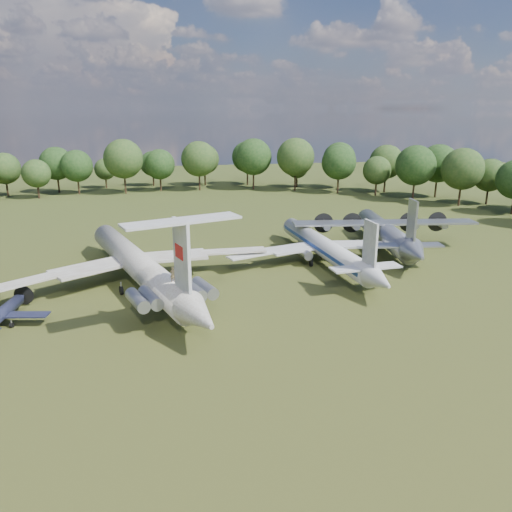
{
  "coord_description": "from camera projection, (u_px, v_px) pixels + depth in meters",
  "views": [
    {
      "loc": [
        -1.42,
        -64.59,
        23.09
      ],
      "look_at": [
        9.92,
        -4.53,
        5.0
      ],
      "focal_mm": 35.0,
      "sensor_mm": 36.0,
      "label": 1
    }
  ],
  "objects": [
    {
      "name": "ground",
      "position": [
        178.0,
        286.0,
        67.67
      ],
      "size": [
        300.0,
        300.0,
        0.0
      ],
      "primitive_type": "plane",
      "color": "#234015",
      "rests_on": "ground"
    },
    {
      "name": "an12_transport",
      "position": [
        385.0,
        236.0,
        84.69
      ],
      "size": [
        35.56,
        38.72,
        4.59
      ],
      "primitive_type": null,
      "rotation": [
        0.0,
        0.0,
        -0.13
      ],
      "color": "#A0A3A8",
      "rests_on": "ground"
    },
    {
      "name": "tu104_jet",
      "position": [
        324.0,
        251.0,
        76.9
      ],
      "size": [
        34.35,
        43.65,
        4.1
      ],
      "primitive_type": null,
      "rotation": [
        0.0,
        0.0,
        0.09
      ],
      "color": "silver",
      "rests_on": "ground"
    },
    {
      "name": "il62_airliner",
      "position": [
        138.0,
        269.0,
        66.74
      ],
      "size": [
        52.4,
        59.63,
        4.9
      ],
      "primitive_type": null,
      "rotation": [
        0.0,
        0.0,
        0.33
      ],
      "color": "beige",
      "rests_on": "ground"
    },
    {
      "name": "small_prop_west",
      "position": [
        0.0,
        318.0,
        54.7
      ],
      "size": [
        12.43,
        15.47,
        2.04
      ],
      "primitive_type": null,
      "rotation": [
        0.0,
        0.0,
        -0.17
      ],
      "color": "black",
      "rests_on": "ground"
    },
    {
      "name": "person_on_il62",
      "position": [
        173.0,
        274.0,
        54.34
      ],
      "size": [
        0.74,
        0.61,
        1.73
      ],
      "primitive_type": "imported",
      "rotation": [
        0.0,
        0.0,
        3.52
      ],
      "color": "olive",
      "rests_on": "il62_airliner"
    }
  ]
}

